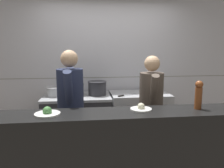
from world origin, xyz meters
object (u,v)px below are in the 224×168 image
at_px(oven_range, 77,122).
at_px(sauce_pot, 76,89).
at_px(braising_pot, 97,88).
at_px(stock_pot, 54,91).
at_px(pepper_mill, 199,94).
at_px(chef_head_cook, 71,107).
at_px(chef_sous, 151,107).
at_px(chefs_knife, 126,95).
at_px(plated_dish_main, 47,113).
at_px(plated_dish_appetiser, 141,108).

bearing_deg(oven_range, sauce_pot, 106.67).
bearing_deg(braising_pot, stock_pot, -178.60).
xyz_separation_m(pepper_mill, chef_head_cook, (-1.43, 0.60, -0.26)).
bearing_deg(chef_sous, pepper_mill, -52.61).
bearing_deg(chef_head_cook, chefs_knife, 36.77).
xyz_separation_m(plated_dish_main, chef_head_cook, (0.19, 0.62, -0.12)).
height_order(chefs_knife, pepper_mill, pepper_mill).
height_order(sauce_pot, plated_dish_main, plated_dish_main).
relative_size(oven_range, chef_sous, 0.70).
xyz_separation_m(oven_range, chef_sous, (1.04, -0.76, 0.43)).
bearing_deg(plated_dish_appetiser, oven_range, 119.06).
bearing_deg(chef_head_cook, plated_dish_appetiser, -34.59).
distance_m(oven_range, plated_dish_main, 1.53).
relative_size(chefs_knife, pepper_mill, 1.07).
bearing_deg(chef_sous, braising_pot, 140.32).
relative_size(oven_range, pepper_mill, 3.50).
bearing_deg(plated_dish_main, braising_pot, 67.76).
bearing_deg(plated_dish_appetiser, chef_sous, 63.66).
bearing_deg(oven_range, braising_pot, 1.96).
height_order(chefs_knife, plated_dish_main, plated_dish_main).
height_order(braising_pot, chefs_knife, braising_pot).
distance_m(plated_dish_appetiser, chef_head_cook, 0.98).
height_order(chefs_knife, chef_head_cook, chef_head_cook).
bearing_deg(stock_pot, plated_dish_main, -84.69).
bearing_deg(oven_range, plated_dish_appetiser, -60.94).
bearing_deg(plated_dish_appetiser, stock_pot, 129.70).
xyz_separation_m(stock_pot, pepper_mill, (1.75, -1.36, 0.20)).
distance_m(stock_pot, plated_dish_appetiser, 1.74).
height_order(sauce_pot, chef_sous, chef_sous).
distance_m(oven_range, braising_pot, 0.67).
distance_m(sauce_pot, plated_dish_main, 1.45).
xyz_separation_m(sauce_pot, plated_dish_appetiser, (0.76, -1.38, 0.03)).
relative_size(sauce_pot, chefs_knife, 0.79).
bearing_deg(chefs_knife, oven_range, 167.72).
bearing_deg(stock_pot, pepper_mill, -37.99).
distance_m(stock_pot, chef_sous, 1.59).
xyz_separation_m(oven_range, braising_pot, (0.34, 0.01, 0.57)).
height_order(plated_dish_main, plated_dish_appetiser, plated_dish_main).
bearing_deg(stock_pot, sauce_pot, 6.61).
xyz_separation_m(sauce_pot, chef_head_cook, (-0.04, -0.81, -0.08)).
bearing_deg(chef_sous, plated_dish_appetiser, -108.26).
bearing_deg(braising_pot, chef_head_cook, -116.27).
bearing_deg(pepper_mill, sauce_pot, 134.75).
bearing_deg(plated_dish_main, stock_pot, 95.31).
xyz_separation_m(braising_pot, pepper_mill, (1.04, -1.38, 0.16)).
bearing_deg(plated_dish_main, chef_head_cook, 73.17).
bearing_deg(braising_pot, sauce_pot, 176.14).
relative_size(braising_pot, chef_sous, 0.20).
distance_m(chefs_knife, pepper_mill, 1.36).
bearing_deg(braising_pot, pepper_mill, -52.99).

